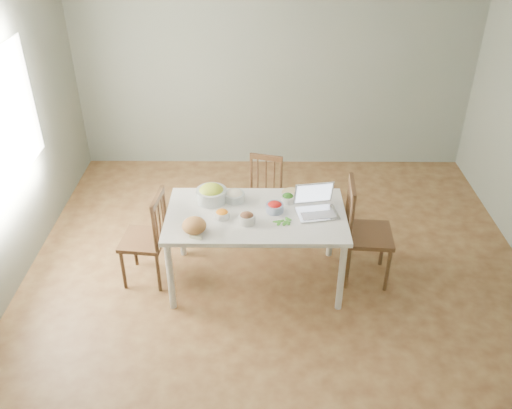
{
  "coord_description": "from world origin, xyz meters",
  "views": [
    {
      "loc": [
        -0.18,
        -4.11,
        3.46
      ],
      "look_at": [
        -0.21,
        0.01,
        0.87
      ],
      "focal_mm": 38.14,
      "sensor_mm": 36.0,
      "label": 1
    }
  ],
  "objects_px": {
    "chair_right": "(369,233)",
    "dining_table": "(256,248)",
    "chair_left": "(143,238)",
    "bread_boule": "(194,226)",
    "bowl_squash": "(211,193)",
    "chair_far": "(262,198)",
    "laptop": "(318,203)"
  },
  "relations": [
    {
      "from": "chair_far",
      "to": "bowl_squash",
      "type": "relative_size",
      "value": 3.04
    },
    {
      "from": "laptop",
      "to": "bread_boule",
      "type": "bearing_deg",
      "value": -175.0
    },
    {
      "from": "chair_far",
      "to": "bread_boule",
      "type": "bearing_deg",
      "value": -103.2
    },
    {
      "from": "chair_right",
      "to": "laptop",
      "type": "height_order",
      "value": "chair_right"
    },
    {
      "from": "bowl_squash",
      "to": "bread_boule",
      "type": "bearing_deg",
      "value": -102.04
    },
    {
      "from": "bowl_squash",
      "to": "chair_far",
      "type": "bearing_deg",
      "value": 51.02
    },
    {
      "from": "bowl_squash",
      "to": "laptop",
      "type": "distance_m",
      "value": 1.0
    },
    {
      "from": "chair_left",
      "to": "bread_boule",
      "type": "distance_m",
      "value": 0.72
    },
    {
      "from": "dining_table",
      "to": "bread_boule",
      "type": "relative_size",
      "value": 7.77
    },
    {
      "from": "dining_table",
      "to": "laptop",
      "type": "distance_m",
      "value": 0.75
    },
    {
      "from": "dining_table",
      "to": "chair_left",
      "type": "xyz_separation_m",
      "value": [
        -1.06,
        0.03,
        0.09
      ]
    },
    {
      "from": "chair_far",
      "to": "bowl_squash",
      "type": "distance_m",
      "value": 0.86
    },
    {
      "from": "bowl_squash",
      "to": "laptop",
      "type": "height_order",
      "value": "laptop"
    },
    {
      "from": "chair_far",
      "to": "laptop",
      "type": "xyz_separation_m",
      "value": [
        0.5,
        -0.81,
        0.46
      ]
    },
    {
      "from": "chair_left",
      "to": "laptop",
      "type": "distance_m",
      "value": 1.67
    },
    {
      "from": "bread_boule",
      "to": "bowl_squash",
      "type": "relative_size",
      "value": 0.73
    },
    {
      "from": "chair_far",
      "to": "laptop",
      "type": "bearing_deg",
      "value": -43.71
    },
    {
      "from": "chair_far",
      "to": "chair_right",
      "type": "bearing_deg",
      "value": -21.88
    },
    {
      "from": "dining_table",
      "to": "bread_boule",
      "type": "height_order",
      "value": "bread_boule"
    },
    {
      "from": "dining_table",
      "to": "laptop",
      "type": "xyz_separation_m",
      "value": [
        0.56,
        -0.0,
        0.51
      ]
    },
    {
      "from": "chair_right",
      "to": "dining_table",
      "type": "bearing_deg",
      "value": 97.43
    },
    {
      "from": "chair_left",
      "to": "bread_boule",
      "type": "relative_size",
      "value": 4.51
    },
    {
      "from": "dining_table",
      "to": "chair_right",
      "type": "height_order",
      "value": "chair_right"
    },
    {
      "from": "chair_far",
      "to": "chair_left",
      "type": "bearing_deg",
      "value": -130.33
    },
    {
      "from": "bread_boule",
      "to": "bowl_squash",
      "type": "distance_m",
      "value": 0.52
    },
    {
      "from": "chair_right",
      "to": "chair_far",
      "type": "bearing_deg",
      "value": 57.41
    },
    {
      "from": "chair_far",
      "to": "bowl_squash",
      "type": "bearing_deg",
      "value": -114.16
    },
    {
      "from": "chair_left",
      "to": "dining_table",
      "type": "bearing_deg",
      "value": 94.53
    },
    {
      "from": "chair_far",
      "to": "laptop",
      "type": "height_order",
      "value": "laptop"
    },
    {
      "from": "bread_boule",
      "to": "laptop",
      "type": "bearing_deg",
      "value": 14.91
    },
    {
      "from": "chair_far",
      "to": "bread_boule",
      "type": "distance_m",
      "value": 1.31
    },
    {
      "from": "chair_left",
      "to": "laptop",
      "type": "xyz_separation_m",
      "value": [
        1.62,
        -0.03,
        0.42
      ]
    }
  ]
}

